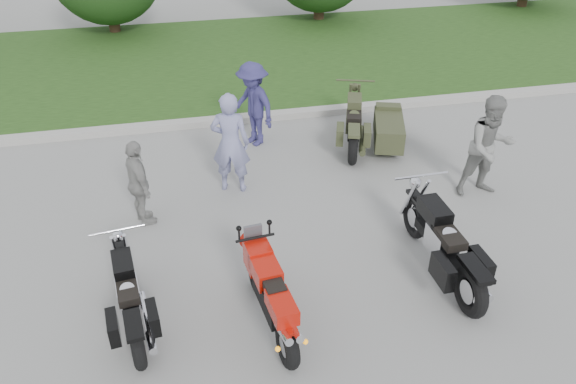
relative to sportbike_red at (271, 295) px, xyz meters
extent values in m
plane|color=gray|center=(0.43, 0.49, -0.56)|extent=(80.00, 80.00, 0.00)
cube|color=#A7A49D|center=(0.43, 6.49, -0.49)|extent=(60.00, 0.30, 0.15)
cube|color=#366021|center=(0.43, 10.64, -0.49)|extent=(60.00, 8.00, 0.14)
cylinder|color=#3F2B1C|center=(-2.57, 13.99, 0.04)|extent=(0.36, 0.36, 1.20)
cylinder|color=#3F2B1C|center=(4.43, 13.99, 0.04)|extent=(0.36, 0.36, 1.20)
torus|color=black|center=(0.08, -0.66, -0.26)|extent=(0.25, 0.63, 0.61)
torus|color=black|center=(-0.09, 0.75, -0.27)|extent=(0.18, 0.60, 0.59)
cube|color=black|center=(0.00, -0.01, -0.02)|extent=(0.37, 0.91, 0.34)
cube|color=#B51207|center=(-0.02, 0.22, 0.24)|extent=(0.39, 0.57, 0.25)
cube|color=#B51207|center=(0.05, -0.45, 0.20)|extent=(0.35, 0.57, 0.22)
cube|color=black|center=(0.02, -0.13, 0.28)|extent=(0.29, 0.37, 0.10)
cube|color=#B51207|center=(-0.07, 0.58, 0.20)|extent=(0.38, 0.43, 0.39)
cylinder|color=silver|center=(0.01, -0.73, 0.04)|extent=(0.16, 0.46, 0.21)
cylinder|color=silver|center=(0.15, -0.71, 0.04)|extent=(0.16, 0.46, 0.21)
torus|color=black|center=(-1.75, -0.27, -0.24)|extent=(0.24, 0.67, 0.65)
torus|color=black|center=(-1.95, 1.30, -0.26)|extent=(0.19, 0.62, 0.61)
cube|color=black|center=(-1.85, 0.52, -0.16)|extent=(0.36, 1.17, 0.13)
cube|color=silver|center=(-1.85, 0.52, -0.09)|extent=(0.34, 0.46, 0.34)
cube|color=black|center=(-1.88, 0.80, 0.18)|extent=(0.33, 0.56, 0.21)
cube|color=black|center=(-1.83, 0.37, 0.09)|extent=(0.33, 0.51, 0.11)
cube|color=black|center=(-1.75, -0.27, 0.11)|extent=(0.28, 0.55, 0.06)
cylinder|color=silver|center=(-1.63, 0.21, -0.30)|extent=(0.23, 1.06, 0.10)
torus|color=black|center=(2.73, -0.32, -0.18)|extent=(0.20, 0.76, 0.76)
torus|color=black|center=(2.69, 1.52, -0.21)|extent=(0.15, 0.72, 0.71)
cube|color=black|center=(2.71, 0.60, -0.10)|extent=(0.27, 1.34, 0.16)
cube|color=silver|center=(2.71, 0.60, -0.01)|extent=(0.34, 0.51, 0.39)
cube|color=black|center=(2.70, 0.93, 0.31)|extent=(0.32, 0.62, 0.25)
cube|color=black|center=(2.71, 0.43, 0.20)|extent=(0.32, 0.56, 0.13)
cube|color=black|center=(2.73, -0.32, 0.22)|extent=(0.26, 0.62, 0.07)
cylinder|color=silver|center=(2.92, 0.21, -0.25)|extent=(0.13, 1.23, 0.11)
torus|color=black|center=(2.46, 4.05, -0.20)|extent=(0.40, 0.74, 0.72)
torus|color=black|center=(3.01, 5.71, -0.23)|extent=(0.33, 0.68, 0.68)
cube|color=black|center=(2.73, 4.88, -0.12)|extent=(0.62, 1.28, 0.15)
cube|color=#393F24|center=(2.73, 4.88, -0.04)|extent=(0.45, 0.55, 0.37)
cube|color=#393F24|center=(2.83, 5.18, 0.26)|extent=(0.46, 0.65, 0.23)
cube|color=black|center=(2.68, 4.73, 0.16)|extent=(0.45, 0.60, 0.13)
cube|color=#393F24|center=(2.46, 4.05, 0.18)|extent=(0.40, 0.63, 0.06)
cylinder|color=#393F24|center=(2.80, 4.47, -0.27)|extent=(0.47, 1.14, 0.11)
cube|color=#393F24|center=(3.40, 4.55, -0.14)|extent=(0.98, 1.49, 0.48)
torus|color=black|center=(3.65, 4.46, -0.27)|extent=(0.31, 0.60, 0.59)
imported|color=#8789B8|center=(-0.04, 3.62, 0.40)|extent=(0.81, 0.64, 1.93)
imported|color=gray|center=(4.47, 2.48, 0.40)|extent=(0.94, 0.73, 1.92)
imported|color=navy|center=(0.66, 5.38, 0.34)|extent=(1.17, 1.35, 1.81)
imported|color=gray|center=(-1.68, 2.87, 0.21)|extent=(0.66, 0.98, 1.55)
camera|label=1|loc=(-0.96, -5.40, 5.12)|focal=35.00mm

